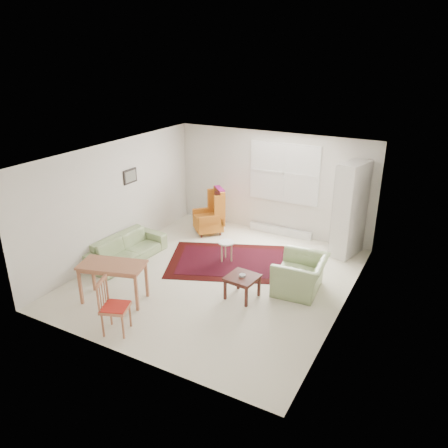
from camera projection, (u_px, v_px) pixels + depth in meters
The scene contains 10 objects.
room at pixel (223, 216), 8.48m from camera, with size 5.04×5.54×2.51m.
rug at pixel (235, 261), 9.41m from camera, with size 2.83×1.82×0.03m, color black, non-canonical shape.
sofa at pixel (127, 244), 9.38m from camera, with size 1.85×0.72×0.75m, color #8BA06A.
armchair at pixel (301, 271), 8.16m from camera, with size 1.03×0.90×0.80m, color #8BA06A.
wingback_chair at pixel (208, 211), 10.71m from camera, with size 0.66×0.70×1.14m, color orange, non-canonical shape.
coffee_table at pixel (242, 287), 7.99m from camera, with size 0.54×0.54×0.44m, color #441B15, non-canonical shape.
stool at pixel (226, 251), 9.39m from camera, with size 0.34×0.34×0.46m, color white, non-canonical shape.
cabinet at pixel (350, 210), 9.43m from camera, with size 0.44×0.84×2.09m, color silver, non-canonical shape.
desk at pixel (114, 282), 7.86m from camera, with size 1.16×0.58×0.73m, color #A96744, non-canonical shape.
desk_chair at pixel (115, 306), 6.93m from camera, with size 0.41×0.41×0.94m, color #A96744, non-canonical shape.
Camera 1 is at (3.82, -6.75, 4.26)m, focal length 35.00 mm.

